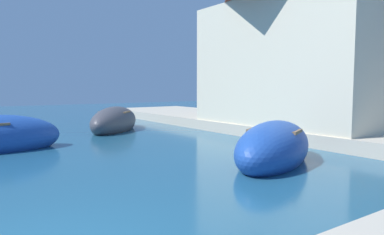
% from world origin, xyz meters
% --- Properties ---
extents(quay_promenade, '(44.00, 32.00, 0.50)m').
position_xyz_m(quay_promenade, '(4.32, -0.37, 0.25)').
color(quay_promenade, '#BCB29E').
rests_on(quay_promenade, ground).
extents(moored_boat_0, '(4.42, 4.66, 1.55)m').
position_xyz_m(moored_boat_0, '(6.28, 12.46, 0.43)').
color(moored_boat_0, '#3F3F47').
rests_on(moored_boat_0, ground).
extents(moored_boat_6, '(4.69, 3.52, 1.58)m').
position_xyz_m(moored_boat_6, '(7.06, 2.55, 0.44)').
color(moored_boat_6, '#1E479E').
rests_on(moored_boat_6, ground).
extents(waterfront_building_main, '(6.20, 9.14, 6.61)m').
position_xyz_m(waterfront_building_main, '(13.00, 6.31, 3.86)').
color(waterfront_building_main, beige).
rests_on(waterfront_building_main, quay_promenade).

